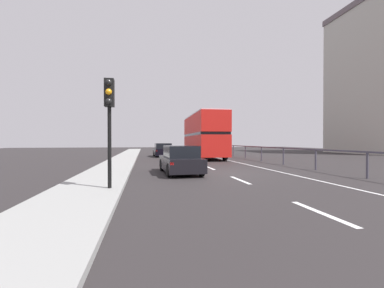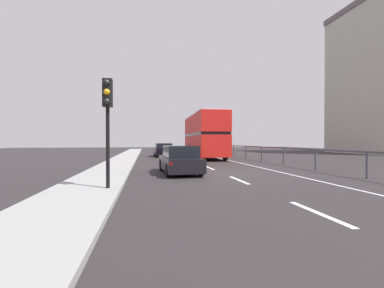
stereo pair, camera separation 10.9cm
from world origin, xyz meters
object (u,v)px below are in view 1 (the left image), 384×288
(traffic_signal_pole, at_px, (109,106))
(sedan_car_ahead, at_px, (163,150))
(double_decker_bus_red, at_px, (203,135))
(hatchback_car_near, at_px, (180,160))

(traffic_signal_pole, xyz_separation_m, sedan_car_ahead, (3.09, 19.48, -2.10))
(sedan_car_ahead, bearing_deg, traffic_signal_pole, -100.72)
(double_decker_bus_red, bearing_deg, sedan_car_ahead, 145.78)
(traffic_signal_pole, distance_m, sedan_car_ahead, 19.84)
(hatchback_car_near, bearing_deg, sedan_car_ahead, 86.43)
(double_decker_bus_red, xyz_separation_m, hatchback_car_near, (-4.03, -12.12, -1.63))
(hatchback_car_near, height_order, traffic_signal_pole, traffic_signal_pole)
(traffic_signal_pole, relative_size, sedan_car_ahead, 0.80)
(double_decker_bus_red, bearing_deg, hatchback_car_near, -106.78)
(hatchback_car_near, bearing_deg, traffic_signal_pole, -125.86)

